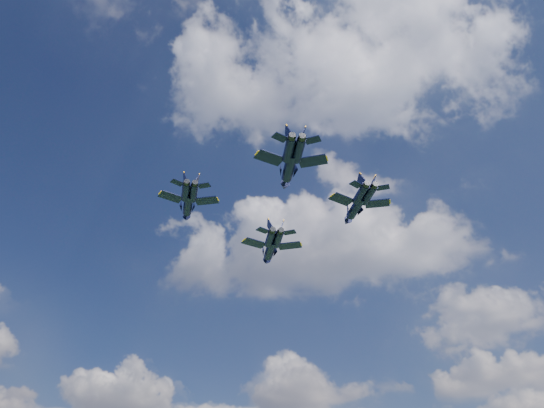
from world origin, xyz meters
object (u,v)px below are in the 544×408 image
at_px(jet_left, 188,205).
at_px(jet_right, 355,208).
at_px(jet_slot, 289,168).
at_px(jet_lead, 270,250).

bearing_deg(jet_left, jet_right, -6.80).
relative_size(jet_left, jet_slot, 0.91).
relative_size(jet_left, jet_right, 0.92).
bearing_deg(jet_right, jet_left, 173.04).
distance_m(jet_lead, jet_right, 24.68).
distance_m(jet_left, jet_right, 32.66).
xyz_separation_m(jet_lead, jet_left, (-9.89, -24.00, -1.25)).
bearing_deg(jet_lead, jet_slot, -93.21).
distance_m(jet_left, jet_slot, 23.00).
bearing_deg(jet_slot, jet_left, 138.83).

